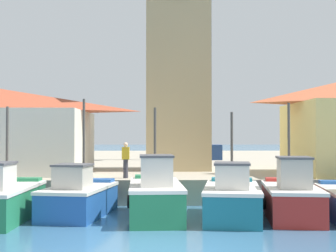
% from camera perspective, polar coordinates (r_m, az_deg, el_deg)
% --- Properties ---
extents(ground_plane, '(300.00, 300.00, 0.00)m').
position_cam_1_polar(ground_plane, '(12.98, -1.96, -14.71)').
color(ground_plane, '#386689').
extents(quay_wharf, '(120.00, 40.00, 1.12)m').
position_cam_1_polar(quay_wharf, '(40.33, -1.50, -4.72)').
color(quay_wharf, '#A89E89').
rests_on(quay_wharf, ground).
extents(fishing_boat_left_inner, '(2.18, 4.89, 4.13)m').
position_cam_1_polar(fishing_boat_left_inner, '(17.97, -19.74, -8.43)').
color(fishing_boat_left_inner, '#237A4C').
rests_on(fishing_boat_left_inner, ground).
extents(fishing_boat_mid_left, '(2.67, 4.36, 4.47)m').
position_cam_1_polar(fishing_boat_mid_left, '(18.14, -10.83, -8.54)').
color(fishing_boat_mid_left, '#2356A8').
rests_on(fishing_boat_mid_left, ground).
extents(fishing_boat_center, '(2.11, 4.98, 4.12)m').
position_cam_1_polar(fishing_boat_center, '(17.45, -1.54, -8.52)').
color(fishing_boat_center, '#237A4C').
rests_on(fishing_boat_center, ground).
extents(fishing_boat_mid_right, '(2.64, 4.77, 3.93)m').
position_cam_1_polar(fishing_boat_mid_right, '(17.39, 7.80, -8.76)').
color(fishing_boat_mid_right, '#196B7F').
rests_on(fishing_boat_mid_right, ground).
extents(fishing_boat_right_inner, '(2.41, 4.53, 4.29)m').
position_cam_1_polar(fishing_boat_right_inner, '(17.84, 14.81, -8.42)').
color(fishing_boat_right_inner, '#AD2823').
rests_on(fishing_boat_right_inner, ground).
extents(clock_tower, '(4.02, 4.02, 16.56)m').
position_cam_1_polar(clock_tower, '(27.37, 1.17, 11.29)').
color(clock_tower, tan).
rests_on(clock_tower, quay_wharf).
extents(port_crane_near, '(3.63, 7.03, 17.87)m').
position_cam_1_polar(port_crane_near, '(38.18, 4.84, 5.55)').
color(port_crane_near, navy).
rests_on(port_crane_near, quay_wharf).
extents(dock_worker_near_tower, '(0.34, 0.22, 1.62)m').
position_cam_1_polar(dock_worker_near_tower, '(21.32, -5.18, -4.08)').
color(dock_worker_near_tower, '#33333D').
rests_on(dock_worker_near_tower, quay_wharf).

